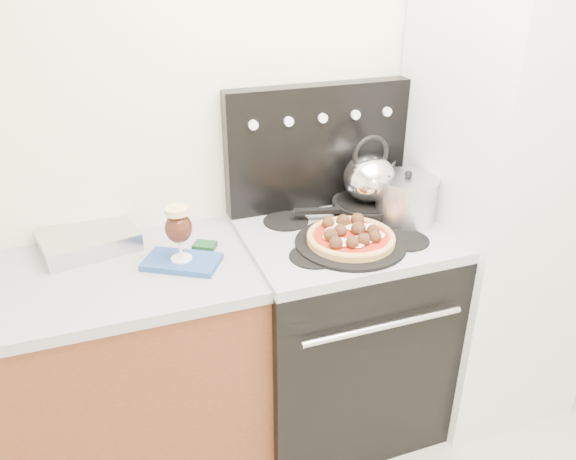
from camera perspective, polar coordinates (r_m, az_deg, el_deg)
name	(u,v)px	position (r m, az deg, el deg)	size (l,w,h in m)	color
room_shell	(486,272)	(1.31, 19.44, -4.09)	(3.52, 3.01, 2.52)	beige
base_cabinet	(59,393)	(2.29, -22.20, -15.13)	(1.45, 0.60, 0.86)	brown
countertop	(34,290)	(2.04, -24.36, -5.53)	(1.48, 0.63, 0.04)	#A6A6AE
stove_body	(338,333)	(2.41, 5.13, -10.35)	(0.76, 0.65, 0.88)	black
cooktop	(343,236)	(2.16, 5.62, -0.57)	(0.76, 0.65, 0.04)	#ADADB2
backguard	(317,147)	(2.29, 3.00, 8.44)	(0.76, 0.08, 0.50)	black
fridge	(500,201)	(2.48, 20.75, 2.75)	(0.64, 0.68, 1.90)	silver
foil_sheet	(89,240)	(2.17, -19.59, -1.01)	(0.33, 0.24, 0.07)	silver
oven_mitt	(182,262)	(1.99, -10.73, -3.20)	(0.26, 0.15, 0.02)	#264B8F
beer_glass	(179,233)	(1.94, -11.01, -0.34)	(0.09, 0.09, 0.20)	#35160E
pizza_pan	(350,243)	(2.05, 6.37, -1.32)	(0.41, 0.41, 0.01)	black
pizza	(351,236)	(2.04, 6.41, -0.59)	(0.32, 0.32, 0.05)	tan
skillet	(367,207)	(2.31, 8.03, 2.37)	(0.28, 0.28, 0.05)	black
tea_kettle	(369,174)	(2.25, 8.26, 5.61)	(0.21, 0.21, 0.23)	silver
stock_pot	(406,200)	(2.25, 11.88, 3.01)	(0.23, 0.23, 0.17)	silver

